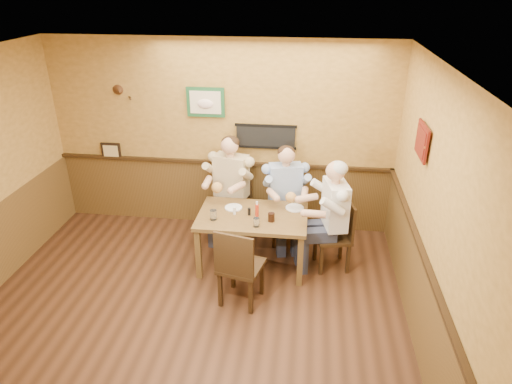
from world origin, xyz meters
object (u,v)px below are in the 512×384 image
Objects in this scene: diner_white_elder at (334,222)px; pepper_shaker at (249,212)px; dining_table at (253,221)px; diner_tan_shirt at (232,192)px; hot_sauce_bottle at (257,210)px; salt_shaker at (234,211)px; chair_right_end at (333,235)px; chair_back_left at (232,205)px; chair_back_right at (284,212)px; cola_tumbler at (271,217)px; diner_blue_polo at (285,200)px; water_glass_left at (213,215)px; water_glass_mid at (256,222)px; chair_near_side at (241,264)px.

diner_white_elder is 1.09m from pepper_shaker.
diner_tan_shirt is at bearing 118.42° from dining_table.
pepper_shaker reaches higher than dining_table.
hot_sauce_bottle is 1.87× the size of salt_shaker.
diner_tan_shirt is 1.03× the size of diner_white_elder.
hot_sauce_bottle is (-0.98, -0.10, 0.37)m from chair_right_end.
chair_back_left is 0.78m from chair_back_right.
chair_back_right is 0.67× the size of diner_tan_shirt.
chair_back_left is 8.80× the size of cola_tumbler.
diner_tan_shirt reaches higher than chair_back_left.
chair_right_end is 1.61m from diner_tan_shirt.
diner_blue_polo is 0.77m from hot_sauce_bottle.
chair_back_right is 0.88m from chair_right_end.
diner_tan_shirt is at bearing 120.89° from hot_sauce_bottle.
water_glass_mid is (0.56, -0.10, -0.01)m from water_glass_left.
diner_tan_shirt is at bearing 115.24° from water_glass_mid.
chair_back_left is (-0.40, 0.74, -0.17)m from dining_table.
chair_back_left is at bearing -63.14° from chair_near_side.
diner_white_elder reaches higher than chair_near_side.
water_glass_mid reaches higher than pepper_shaker.
chair_back_left is 1.59m from chair_right_end.
cola_tumbler is (0.29, 0.63, 0.30)m from chair_near_side.
chair_near_side is at bearing -118.96° from chair_back_right.
chair_back_left reaches higher than hot_sauce_bottle.
diner_blue_polo is 1.00m from water_glass_mid.
hot_sauce_bottle is (0.46, -0.77, 0.15)m from diner_tan_shirt.
chair_near_side is (-0.40, -1.42, 0.05)m from chair_back_right.
chair_right_end is at bearing 4.12° from dining_table.
diner_blue_polo is at bearing 0.00° from chair_back_right.
water_glass_left is at bearing -148.17° from diner_blue_polo.
hot_sauce_bottle is 1.92× the size of pepper_shaker.
salt_shaker is at bearing 138.78° from water_glass_mid.
cola_tumbler reaches higher than salt_shaker.
chair_near_side is 0.77× the size of diner_blue_polo.
pepper_shaker is at bearing 22.34° from water_glass_left.
chair_near_side is 0.73× the size of diner_tan_shirt.
diner_tan_shirt is 1.15m from water_glass_mid.
pepper_shaker is (-0.04, -0.01, 0.14)m from dining_table.
diner_white_elder is 1.54m from water_glass_left.
pepper_shaker is at bearing 157.05° from cola_tumbler.
chair_back_right is at bearing 44.90° from water_glass_left.
diner_tan_shirt reaches higher than salt_shaker.
diner_white_elder is (1.07, 0.84, 0.17)m from chair_near_side.
diner_white_elder is (1.44, -0.67, -0.02)m from diner_tan_shirt.
chair_near_side reaches higher than water_glass_mid.
chair_right_end is at bearing -53.96° from chair_back_right.
diner_blue_polo reaches higher than chair_back_right.
diner_blue_polo reaches higher than water_glass_left.
diner_white_elder is 14.02× the size of pepper_shaker.
chair_near_side reaches higher than hot_sauce_bottle.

